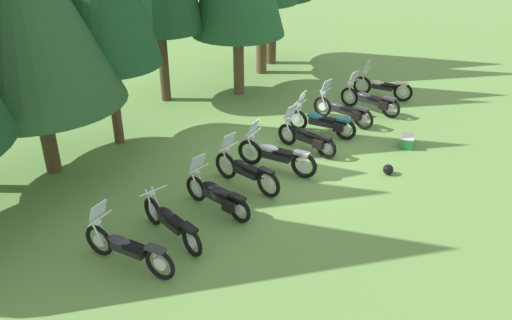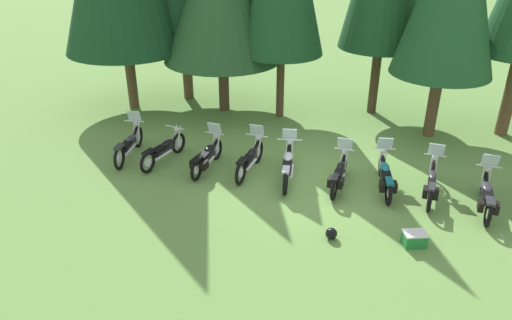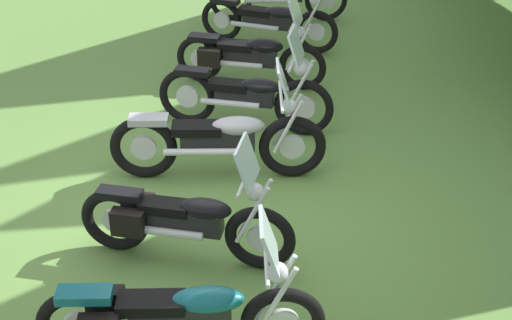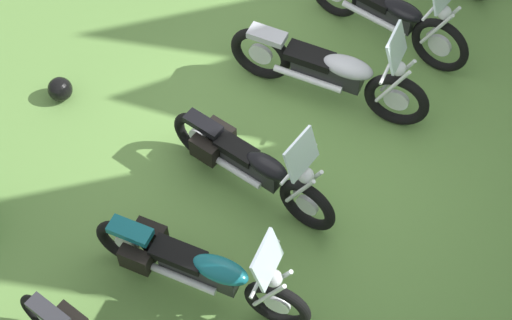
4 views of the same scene
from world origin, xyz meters
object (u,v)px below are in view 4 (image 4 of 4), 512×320
Objects in this scene: motorcycle_4 at (330,71)px; motorcycle_6 at (197,267)px; dropped_helmet at (60,89)px; motorcycle_5 at (250,164)px; motorcycle_3 at (389,13)px.

motorcycle_4 reaches higher than motorcycle_6.
motorcycle_6 is at bearing 64.22° from dropped_helmet.
motorcycle_4 reaches higher than dropped_helmet.
motorcycle_5 is 2.61m from dropped_helmet.
motorcycle_3 is 7.72× the size of dropped_helmet.
motorcycle_3 is 4.08m from motorcycle_6.
motorcycle_5 is at bearing -89.83° from motorcycle_3.
motorcycle_4 is at bearing 83.96° from motorcycle_6.
motorcycle_3 reaches higher than dropped_helmet.
dropped_helmet is at bearing 148.43° from motorcycle_6.
dropped_helmet is at bearing -129.34° from motorcycle_3.
motorcycle_6 is (1.32, 0.17, 0.01)m from motorcycle_5.
motorcycle_6 is 3.08m from dropped_helmet.
motorcycle_5 is (2.75, -0.37, -0.03)m from motorcycle_3.
motorcycle_4 is at bearing 119.09° from dropped_helmet.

